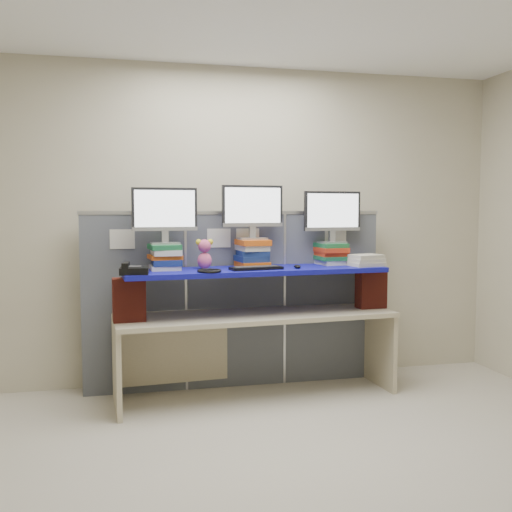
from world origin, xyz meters
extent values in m
cube|color=beige|center=(0.00, 0.00, 1.40)|extent=(5.00, 4.00, 2.80)
cube|color=beige|center=(0.00, 0.00, 0.00)|extent=(5.00, 4.00, 0.01)
cube|color=#4D515B|center=(-0.87, 1.78, 0.75)|extent=(0.85, 0.05, 1.50)
cube|color=#4D515B|center=(0.00, 1.78, 0.75)|extent=(0.85, 0.05, 1.50)
cube|color=#4D515B|center=(0.87, 1.78, 0.75)|extent=(0.85, 0.05, 1.50)
cube|color=#B3B4BA|center=(0.00, 1.78, 1.51)|extent=(2.60, 0.06, 0.03)
cube|color=silver|center=(-0.95, 1.75, 1.30)|extent=(0.20, 0.00, 0.16)
cube|color=silver|center=(-0.15, 1.75, 1.30)|extent=(0.20, 0.00, 0.16)
cube|color=silver|center=(0.10, 1.75, 1.30)|extent=(0.20, 0.00, 0.16)
cube|color=silver|center=(0.90, 1.75, 1.30)|extent=(0.20, 0.00, 0.16)
cube|color=#C0B392|center=(0.11, 1.47, 0.67)|extent=(2.32, 0.83, 0.04)
cube|color=#C0B392|center=(-1.01, 1.39, 0.33)|extent=(0.08, 0.62, 0.66)
cube|color=#C0B392|center=(1.23, 1.55, 0.33)|extent=(0.08, 0.62, 0.66)
cube|color=maroon|center=(-0.91, 1.35, 0.86)|extent=(0.25, 0.15, 0.33)
cube|color=maroon|center=(1.13, 1.50, 0.86)|extent=(0.25, 0.15, 0.33)
cube|color=#0E086E|center=(0.11, 1.47, 1.04)|extent=(2.17, 0.69, 0.04)
cube|color=beige|center=(-0.62, 1.54, 1.08)|extent=(0.24, 0.30, 0.04)
cube|color=navy|center=(-0.61, 1.53, 1.12)|extent=(0.23, 0.28, 0.05)
cube|color=#C34F12|center=(-0.62, 1.55, 1.16)|extent=(0.27, 0.29, 0.03)
cube|color=beige|center=(-0.61, 1.55, 1.20)|extent=(0.23, 0.31, 0.04)
cube|color=#1A6233|center=(-0.62, 1.54, 1.25)|extent=(0.26, 0.31, 0.04)
cube|color=#C34F12|center=(0.10, 1.59, 1.09)|extent=(0.26, 0.31, 0.05)
cube|color=navy|center=(0.10, 1.59, 1.13)|extent=(0.26, 0.30, 0.05)
cube|color=navy|center=(0.11, 1.60, 1.18)|extent=(0.23, 0.28, 0.04)
cube|color=beige|center=(0.11, 1.60, 1.22)|extent=(0.24, 0.32, 0.05)
cube|color=#C34F12|center=(0.11, 1.58, 1.27)|extent=(0.26, 0.31, 0.05)
cube|color=beige|center=(0.83, 1.66, 1.08)|extent=(0.26, 0.30, 0.04)
cube|color=#1A6233|center=(0.82, 1.66, 1.12)|extent=(0.26, 0.31, 0.04)
cube|color=red|center=(0.82, 1.65, 1.16)|extent=(0.24, 0.29, 0.03)
cube|color=red|center=(0.82, 1.64, 1.19)|extent=(0.25, 0.30, 0.04)
cube|color=#1A6233|center=(0.82, 1.65, 1.23)|extent=(0.25, 0.30, 0.04)
cube|color=#95959A|center=(-0.62, 1.54, 1.27)|extent=(0.24, 0.16, 0.02)
cube|color=#95959A|center=(-0.62, 1.54, 1.33)|extent=(0.05, 0.04, 0.09)
cube|color=black|center=(-0.62, 1.54, 1.54)|extent=(0.52, 0.07, 0.34)
cube|color=white|center=(-0.62, 1.52, 1.54)|extent=(0.47, 0.04, 0.30)
cube|color=#95959A|center=(0.11, 1.59, 1.30)|extent=(0.24, 0.16, 0.02)
cube|color=#95959A|center=(0.11, 1.59, 1.35)|extent=(0.05, 0.04, 0.09)
cube|color=black|center=(0.11, 1.59, 1.57)|extent=(0.52, 0.07, 0.34)
cube|color=white|center=(0.11, 1.57, 1.57)|extent=(0.47, 0.04, 0.30)
cube|color=#95959A|center=(0.83, 1.65, 1.26)|extent=(0.24, 0.16, 0.02)
cube|color=#95959A|center=(0.83, 1.65, 1.31)|extent=(0.05, 0.04, 0.09)
cube|color=black|center=(0.83, 1.65, 1.53)|extent=(0.52, 0.07, 0.34)
cube|color=white|center=(0.83, 1.63, 1.53)|extent=(0.47, 0.04, 0.30)
cube|color=black|center=(0.09, 1.37, 1.08)|extent=(0.44, 0.21, 0.02)
cube|color=#29292C|center=(0.09, 1.37, 1.09)|extent=(0.37, 0.15, 0.00)
ellipsoid|color=black|center=(0.44, 1.39, 1.08)|extent=(0.07, 0.11, 0.03)
cube|color=black|center=(-0.86, 1.26, 1.09)|extent=(0.22, 0.20, 0.05)
cube|color=#29292C|center=(-0.86, 1.26, 1.12)|extent=(0.11, 0.11, 0.01)
cube|color=black|center=(-0.93, 1.26, 1.13)|extent=(0.06, 0.19, 0.04)
torus|color=black|center=(-0.30, 1.26, 1.07)|extent=(0.19, 0.19, 0.02)
ellipsoid|color=#CF4E7A|center=(-0.31, 1.51, 1.13)|extent=(0.12, 0.11, 0.13)
sphere|color=#CF4E7A|center=(-0.31, 1.51, 1.25)|extent=(0.11, 0.11, 0.11)
sphere|color=yellow|center=(-0.35, 1.51, 1.28)|extent=(0.05, 0.05, 0.05)
sphere|color=yellow|center=(-0.26, 1.51, 1.28)|extent=(0.05, 0.05, 0.05)
cube|color=beige|center=(1.06, 1.45, 1.08)|extent=(0.31, 0.26, 0.03)
cube|color=beige|center=(1.06, 1.45, 1.11)|extent=(0.29, 0.25, 0.03)
cube|color=beige|center=(1.06, 1.45, 1.15)|extent=(0.28, 0.24, 0.03)
camera|label=1|loc=(-0.91, -3.03, 1.54)|focal=40.00mm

